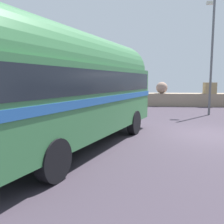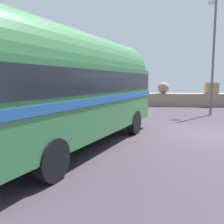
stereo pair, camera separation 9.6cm
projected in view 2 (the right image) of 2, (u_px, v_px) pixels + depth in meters
ground at (207, 135)px, 9.80m from camera, size 32.00×26.00×0.02m
breakwater at (171, 98)px, 21.33m from camera, size 31.36×1.81×2.31m
vintage_coach at (75, 85)px, 7.81m from camera, size 5.07×8.89×3.70m
lamp_post at (213, 51)px, 15.09m from camera, size 0.44×0.97×7.18m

